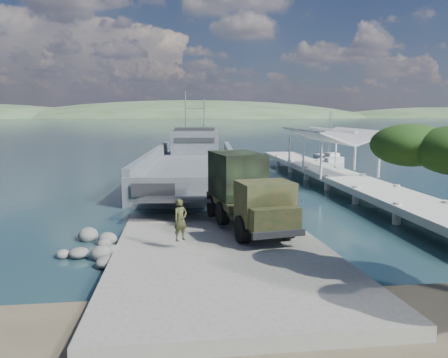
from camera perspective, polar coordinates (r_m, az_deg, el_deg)
ground at (r=21.82m, az=-0.58°, el=-9.47°), size 1400.00×1400.00×0.00m
boat_ramp at (r=20.80m, az=-0.26°, el=-9.67°), size 10.00×18.00×0.50m
shoreline_rocks at (r=22.51m, az=-16.83°, el=-9.28°), size 3.20×5.60×0.90m
distant_headlands at (r=583.00m, az=-1.91°, el=8.00°), size 1000.00×240.00×48.00m
pier at (r=42.57m, az=14.12°, el=1.40°), size 6.40×44.00×6.10m
landing_craft at (r=45.55m, az=-4.21°, el=1.13°), size 11.39×34.85×10.19m
military_truck at (r=24.33m, az=2.78°, el=-1.55°), size 4.01×8.89×3.98m
soldier at (r=20.50m, az=-5.70°, el=-6.38°), size 0.86×0.80×1.97m
sailboat_near at (r=56.83m, az=13.67°, el=1.95°), size 2.08×6.07×7.29m
sailboat_far at (r=64.00m, az=13.49°, el=2.68°), size 2.61×6.01×7.08m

